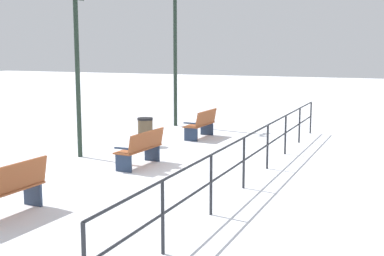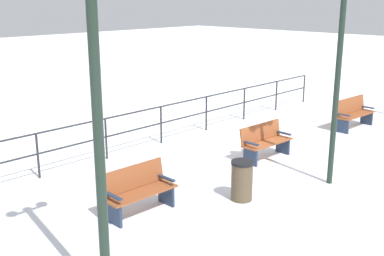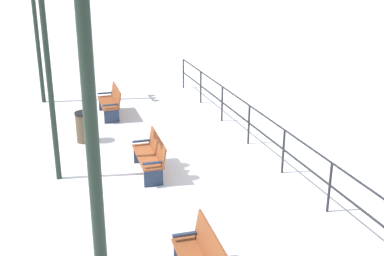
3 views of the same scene
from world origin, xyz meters
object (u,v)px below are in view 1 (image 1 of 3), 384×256
(lamppost_middle, at_px, (76,38))
(bench_nearest, at_px, (202,124))
(lamppost_near, at_px, (175,34))
(bench_second, at_px, (141,148))
(bench_third, at_px, (5,190))
(trash_bin, at_px, (145,132))

(lamppost_middle, bearing_deg, bench_nearest, -115.69)
(lamppost_near, bearing_deg, bench_second, 107.55)
(bench_third, distance_m, trash_bin, 6.71)
(bench_nearest, distance_m, lamppost_middle, 4.99)
(bench_nearest, relative_size, bench_third, 0.87)
(bench_third, height_order, lamppost_middle, lamppost_middle)
(bench_third, xyz_separation_m, trash_bin, (0.90, -6.65, -0.07))
(bench_nearest, distance_m, trash_bin, 2.08)
(bench_second, distance_m, bench_third, 4.24)
(bench_nearest, xyz_separation_m, lamppost_middle, (1.85, 3.84, 2.59))
(bench_second, bearing_deg, bench_third, 89.20)
(bench_second, distance_m, lamppost_middle, 3.30)
(bench_second, relative_size, bench_third, 0.91)
(bench_nearest, distance_m, bench_third, 8.46)
(bench_second, xyz_separation_m, bench_third, (0.26, 4.23, 0.04))
(bench_nearest, relative_size, bench_second, 0.96)
(lamppost_near, bearing_deg, lamppost_middle, 90.00)
(lamppost_near, bearing_deg, trash_bin, 102.03)
(bench_nearest, xyz_separation_m, bench_third, (0.11, 8.46, 0.03))
(bench_third, bearing_deg, bench_nearest, -87.55)
(trash_bin, bearing_deg, lamppost_middle, 67.69)
(bench_second, bearing_deg, bench_nearest, -85.20)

